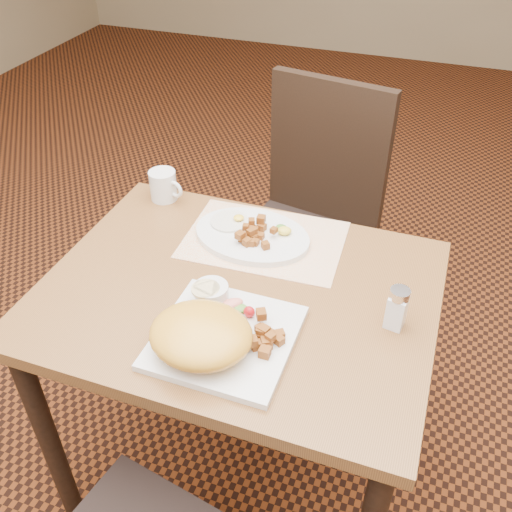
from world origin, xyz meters
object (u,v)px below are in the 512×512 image
Objects in this scene: chair_far at (310,213)px; plate_oval at (252,236)px; table at (238,323)px; coffee_mug at (164,185)px; plate_square at (225,337)px; salt_shaker at (397,308)px.

plate_oval is at bearing 95.89° from chair_far.
coffee_mug reaches higher than table.
plate_square is 2.62× the size of coffee_mug.
chair_far is 0.86m from plate_square.
table is at bearing -41.38° from coffee_mug.
coffee_mug is (-0.34, 0.30, 0.15)m from table.
plate_oval is (-0.04, -0.48, 0.22)m from chair_far.
table is 0.23m from plate_oval.
salt_shaker is (0.39, -0.19, 0.04)m from plate_oval.
plate_square is at bearing 102.53° from chair_far.
chair_far reaches higher than table.
plate_oval reaches higher than plate_square.
table is at bearing 100.10° from chair_far.
chair_far is 9.09× the size of coffee_mug.
salt_shaker is at bearing -23.00° from coffee_mug.
chair_far is at bearing 85.60° from plate_oval.
salt_shaker is (0.32, 0.16, 0.04)m from plate_square.
salt_shaker is at bearing 0.19° from table.
table is 0.47m from coffee_mug.
plate_square is (0.03, -0.84, 0.22)m from chair_far.
coffee_mug is at bearing 157.00° from salt_shaker.
table is 2.96× the size of plate_oval.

